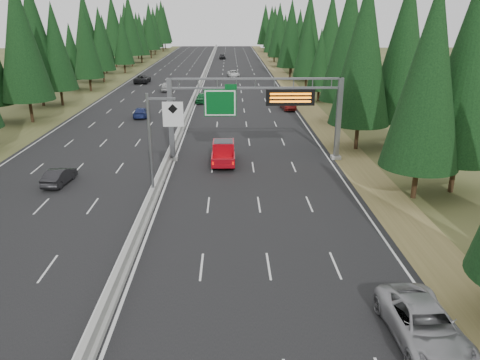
{
  "coord_description": "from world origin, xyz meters",
  "views": [
    {
      "loc": [
        5.89,
        -8.48,
        13.33
      ],
      "look_at": [
        6.52,
        20.0,
        3.25
      ],
      "focal_mm": 35.0,
      "sensor_mm": 36.0,
      "label": 1
    }
  ],
  "objects": [
    {
      "name": "road",
      "position": [
        0.0,
        80.0,
        0.04
      ],
      "size": [
        32.0,
        260.0,
        0.08
      ],
      "primitive_type": "cube",
      "color": "black",
      "rests_on": "ground"
    },
    {
      "name": "shoulder_right",
      "position": [
        17.8,
        80.0,
        0.03
      ],
      "size": [
        3.6,
        260.0,
        0.06
      ],
      "primitive_type": "cube",
      "color": "olive",
      "rests_on": "ground"
    },
    {
      "name": "shoulder_left",
      "position": [
        -17.8,
        80.0,
        0.03
      ],
      "size": [
        3.6,
        260.0,
        0.06
      ],
      "primitive_type": "cube",
      "color": "#444D24",
      "rests_on": "ground"
    },
    {
      "name": "median_barrier",
      "position": [
        0.0,
        80.0,
        0.41
      ],
      "size": [
        0.7,
        260.0,
        0.85
      ],
      "color": "gray",
      "rests_on": "road"
    },
    {
      "name": "sign_gantry",
      "position": [
        8.92,
        34.88,
        5.27
      ],
      "size": [
        16.75,
        0.98,
        7.8
      ],
      "color": "slate",
      "rests_on": "road"
    },
    {
      "name": "hov_sign_pole",
      "position": [
        0.58,
        24.97,
        4.72
      ],
      "size": [
        2.8,
        0.5,
        8.0
      ],
      "color": "slate",
      "rests_on": "road"
    },
    {
      "name": "tree_row_right",
      "position": [
        21.84,
        71.29,
        9.16
      ],
      "size": [
        12.16,
        241.31,
        18.7
      ],
      "color": "black",
      "rests_on": "ground"
    },
    {
      "name": "tree_row_left",
      "position": [
        -21.84,
        85.19,
        9.38
      ],
      "size": [
        11.92,
        243.86,
        18.71
      ],
      "color": "black",
      "rests_on": "ground"
    },
    {
      "name": "silver_minivan",
      "position": [
        14.09,
        8.0,
        0.89
      ],
      "size": [
        2.92,
        5.95,
        1.63
      ],
      "primitive_type": "imported",
      "rotation": [
        0.0,
        0.0,
        0.04
      ],
      "color": "#98989C",
      "rests_on": "road"
    },
    {
      "name": "red_pickup",
      "position": [
        5.26,
        34.26,
        1.14
      ],
      "size": [
        2.1,
        5.88,
        1.92
      ],
      "color": "black",
      "rests_on": "road"
    },
    {
      "name": "car_ahead_green",
      "position": [
        1.5,
        66.38,
        0.85
      ],
      "size": [
        2.18,
        4.65,
        1.54
      ],
      "primitive_type": "imported",
      "rotation": [
        0.0,
        0.0,
        -0.08
      ],
      "color": "#155D2B",
      "rests_on": "road"
    },
    {
      "name": "car_ahead_dkred",
      "position": [
        14.5,
        60.36,
        0.88
      ],
      "size": [
        2.07,
        4.99,
        1.61
      ],
      "primitive_type": "imported",
      "rotation": [
        0.0,
        0.0,
        0.08
      ],
      "color": "#4F0C0B",
      "rests_on": "road"
    },
    {
      "name": "car_ahead_dkgrey",
      "position": [
        14.41,
        70.54,
        0.86
      ],
      "size": [
        2.5,
        5.52,
        1.57
      ],
      "primitive_type": "imported",
      "rotation": [
        0.0,
        0.0,
        0.06
      ],
      "color": "black",
      "rests_on": "road"
    },
    {
      "name": "car_ahead_white",
      "position": [
        6.78,
        99.14,
        0.8
      ],
      "size": [
        2.85,
        5.37,
        1.44
      ],
      "primitive_type": "imported",
      "rotation": [
        0.0,
        0.0,
        0.09
      ],
      "color": "silver",
      "rests_on": "road"
    },
    {
      "name": "car_ahead_far",
      "position": [
        3.63,
        144.92,
        0.86
      ],
      "size": [
        2.24,
        4.74,
        1.57
      ],
      "primitive_type": "imported",
      "rotation": [
        0.0,
        0.0,
        0.09
      ],
      "color": "black",
      "rests_on": "road"
    },
    {
      "name": "car_onc_near",
      "position": [
        -8.26,
        28.33,
        0.76
      ],
      "size": [
        1.82,
        4.22,
        1.35
      ],
      "primitive_type": "imported",
      "rotation": [
        0.0,
        0.0,
        3.04
      ],
      "color": "black",
      "rests_on": "road"
    },
    {
      "name": "car_onc_blue",
      "position": [
        -6.28,
        55.21,
        0.74
      ],
      "size": [
        2.15,
        4.66,
        1.32
      ],
      "primitive_type": "imported",
      "rotation": [
        0.0,
        0.0,
        3.21
      ],
      "color": "navy",
      "rests_on": "road"
    },
    {
      "name": "car_onc_white",
      "position": [
        -5.79,
        78.71,
        0.89
      ],
      "size": [
        2.29,
        4.89,
        1.62
      ],
      "primitive_type": "imported",
      "rotation": [
        0.0,
        0.0,
        3.22
      ],
      "color": "#B8B8B8",
      "rests_on": "road"
    },
    {
      "name": "car_onc_far",
      "position": [
        -12.08,
        89.58,
        0.9
      ],
      "size": [
        2.84,
        5.95,
        1.64
      ],
      "primitive_type": "imported",
      "rotation": [
        0.0,
        0.0,
        3.12
      ],
      "color": "black",
      "rests_on": "road"
    }
  ]
}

